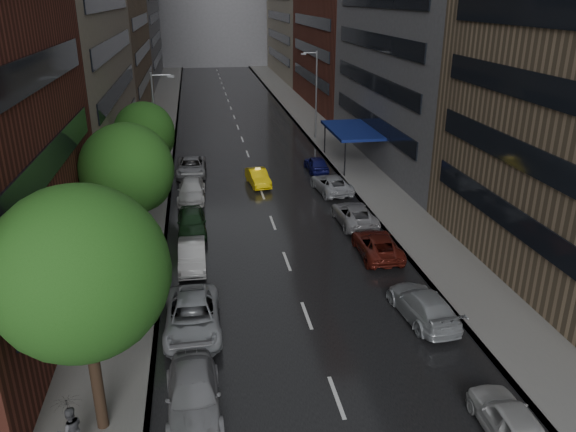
{
  "coord_description": "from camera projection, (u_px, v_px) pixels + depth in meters",
  "views": [
    {
      "loc": [
        -4.67,
        -12.97,
        14.41
      ],
      "look_at": [
        0.0,
        15.58,
        3.0
      ],
      "focal_mm": 35.0,
      "sensor_mm": 36.0,
      "label": 1
    }
  ],
  "objects": [
    {
      "name": "parked_cars_right",
      "position": [
        367.0,
        231.0,
        34.96
      ],
      "size": [
        2.77,
        36.48,
        1.44
      ],
      "color": "beige",
      "rests_on": "ground"
    },
    {
      "name": "sidewalk_right",
      "position": [
        317.0,
        128.0,
        65.12
      ],
      "size": [
        4.0,
        140.0,
        0.15
      ],
      "primitive_type": "cube",
      "color": "gray",
      "rests_on": "ground"
    },
    {
      "name": "taxi",
      "position": [
        258.0,
        177.0,
        45.44
      ],
      "size": [
        1.86,
        4.12,
        1.31
      ],
      "primitive_type": "imported",
      "rotation": [
        0.0,
        0.0,
        0.12
      ],
      "color": "yellow",
      "rests_on": "ground"
    },
    {
      "name": "parked_cars_left",
      "position": [
        192.0,
        235.0,
        34.26
      ],
      "size": [
        2.65,
        34.86,
        1.54
      ],
      "color": "gray",
      "rests_on": "ground"
    },
    {
      "name": "street_lamp_right",
      "position": [
        315.0,
        93.0,
        58.57
      ],
      "size": [
        1.74,
        0.22,
        9.0
      ],
      "color": "gray",
      "rests_on": "sidewalk_right"
    },
    {
      "name": "sidewalk_left",
      "position": [
        158.0,
        133.0,
        62.42
      ],
      "size": [
        4.0,
        140.0,
        0.15
      ],
      "primitive_type": "cube",
      "color": "gray",
      "rests_on": "ground"
    },
    {
      "name": "road",
      "position": [
        239.0,
        131.0,
        63.8
      ],
      "size": [
        14.0,
        140.0,
        0.01
      ],
      "primitive_type": "cube",
      "color": "black",
      "rests_on": "ground"
    },
    {
      "name": "awning",
      "position": [
        352.0,
        130.0,
        50.23
      ],
      "size": [
        4.0,
        8.0,
        3.12
      ],
      "color": "navy",
      "rests_on": "sidewalk_right"
    },
    {
      "name": "tree_mid",
      "position": [
        127.0,
        170.0,
        30.47
      ],
      "size": [
        5.1,
        5.1,
        8.13
      ],
      "color": "#382619",
      "rests_on": "ground"
    },
    {
      "name": "ped_black_umbrella",
      "position": [
        70.0,
        421.0,
        18.43
      ],
      "size": [
        1.01,
        0.98,
        2.09
      ],
      "color": "#494A4E",
      "rests_on": "sidewalk_left"
    },
    {
      "name": "tree_far",
      "position": [
        144.0,
        132.0,
        41.78
      ],
      "size": [
        4.49,
        4.49,
        7.16
      ],
      "color": "#382619",
      "rests_on": "ground"
    },
    {
      "name": "street_lamp_left",
      "position": [
        157.0,
        130.0,
        42.48
      ],
      "size": [
        1.74,
        0.22,
        9.0
      ],
      "color": "gray",
      "rests_on": "sidewalk_left"
    },
    {
      "name": "tree_near",
      "position": [
        80.0,
        273.0,
        17.72
      ],
      "size": [
        5.71,
        5.71,
        9.1
      ],
      "color": "#382619",
      "rests_on": "ground"
    }
  ]
}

